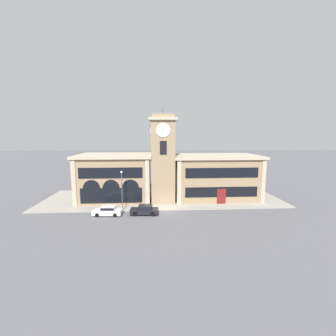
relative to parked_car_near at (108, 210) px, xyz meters
The scene contains 8 objects.
ground_plane 8.59m from the parked_car_near, ahead, with size 300.00×300.00×0.00m, color #56565B.
sidewalk_kerb 11.95m from the parked_car_near, 45.01° to the left, with size 43.09×13.92×0.15m.
clock_tower 12.57m from the parked_car_near, 36.22° to the left, with size 4.71×4.71×16.50m.
town_hall_left_wing 9.42m from the parked_car_near, 91.37° to the left, with size 13.37×9.92×8.37m.
town_hall_right_wing 20.62m from the parked_car_near, 25.51° to the left, with size 15.94×9.92×8.14m.
parked_car_near is the anchor object (origin of this frame).
parked_car_mid 5.46m from the parked_car_near, ahead, with size 4.27×2.00×1.43m.
street_lamp 4.44m from the parked_car_near, 49.36° to the left, with size 0.36×0.36×6.15m.
Camera 1 is at (-1.49, -34.01, 11.68)m, focal length 24.00 mm.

